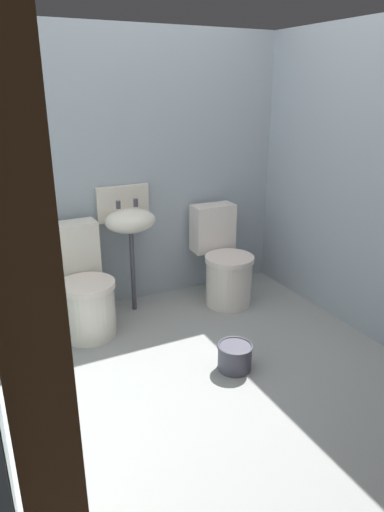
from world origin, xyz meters
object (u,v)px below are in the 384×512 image
toilet_right (224,264)px  sink (129,219)px  wooden_door_post (36,377)px  bucket (235,356)px  toilet_left (84,290)px

toilet_right → sink: sink is taller
wooden_door_post → bucket: bearing=41.7°
sink → bucket: sink is taller
bucket → toilet_right: bearing=64.1°
toilet_right → bucket: bearing=65.4°
toilet_right → bucket: (-0.45, -0.92, -0.23)m
wooden_door_post → toilet_right: (1.74, 2.08, -0.75)m
toilet_left → sink: bearing=-158.4°
wooden_door_post → bucket: size_ratio=9.20×
toilet_right → toilet_left: bearing=1.3°
wooden_door_post → toilet_left: size_ratio=2.74×
toilet_right → wooden_door_post: bearing=51.3°
toilet_right → bucket: size_ratio=3.35×
wooden_door_post → toilet_right: size_ratio=2.74×
sink → bucket: (0.29, -1.11, -0.66)m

